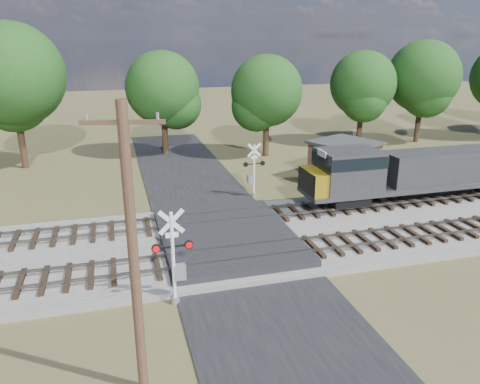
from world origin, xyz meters
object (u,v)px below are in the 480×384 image
object	(u,v)px
crossing_signal_near	(176,265)
utility_pole	(133,250)
crossing_signal_far	(253,175)
equipment_shed	(344,160)

from	to	relation	value
crossing_signal_near	utility_pole	xyz separation A→B (m)	(-1.76, -4.71, 3.09)
crossing_signal_far	utility_pole	xyz separation A→B (m)	(-8.85, -17.01, 3.26)
crossing_signal_far	crossing_signal_near	bearing A→B (deg)	60.33
utility_pole	equipment_shed	xyz separation A→B (m)	(16.94, 19.19, -3.33)
crossing_signal_near	utility_pole	world-z (taller)	utility_pole
crossing_signal_near	crossing_signal_far	world-z (taller)	crossing_signal_near
crossing_signal_near	equipment_shed	xyz separation A→B (m)	(15.18, 14.49, -0.24)
crossing_signal_near	crossing_signal_far	size ratio (longest dim) A/B	1.11
crossing_signal_near	equipment_shed	size ratio (longest dim) A/B	0.73
crossing_signal_far	utility_pole	bearing A→B (deg)	62.78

